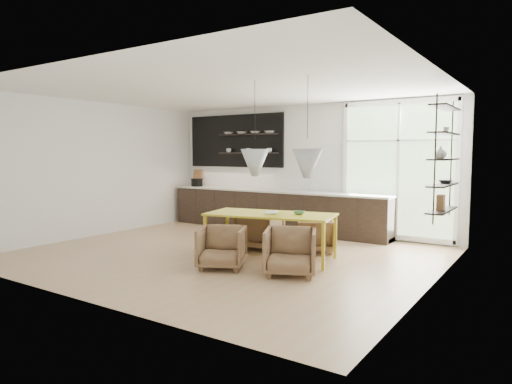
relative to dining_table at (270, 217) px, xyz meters
name	(u,v)px	position (x,y,z in m)	size (l,w,h in m)	color
room	(286,171)	(-0.25, 0.95, 0.74)	(7.02, 6.01, 2.91)	tan
kitchen_run	(272,204)	(-1.53, 2.54, -0.13)	(5.54, 0.69, 2.75)	black
right_shelving	(443,162)	(2.53, 1.02, 0.93)	(0.26, 1.22, 1.90)	black
dining_table	(270,217)	(0.00, 0.00, 0.00)	(2.28, 1.37, 0.78)	gold
armchair_back_left	(260,230)	(-0.62, 0.62, -0.38)	(0.75, 0.77, 0.70)	brown
armchair_back_right	(316,235)	(0.39, 0.94, -0.42)	(0.65, 0.67, 0.61)	brown
armchair_front_left	(222,247)	(-0.30, -0.95, -0.40)	(0.70, 0.72, 0.66)	brown
armchair_front_right	(290,252)	(0.78, -0.70, -0.38)	(0.74, 0.76, 0.69)	brown
wire_stool	(215,238)	(-1.10, -0.14, -0.47)	(0.32, 0.32, 0.40)	black
table_book	(265,212)	(-0.09, -0.03, 0.07)	(0.22, 0.30, 0.03)	white
table_bowl	(299,213)	(0.46, 0.17, 0.08)	(0.19, 0.19, 0.06)	#497651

